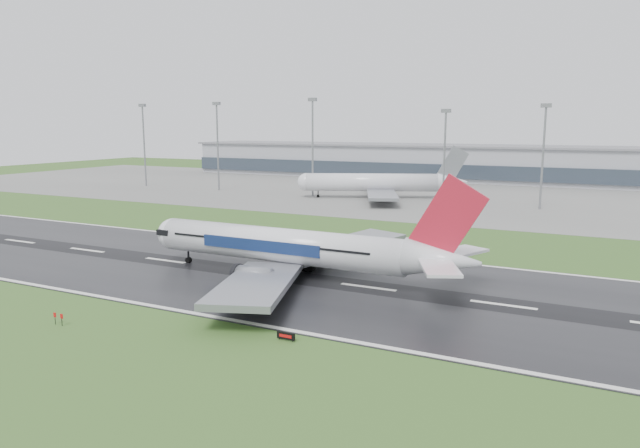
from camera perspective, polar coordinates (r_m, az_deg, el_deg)
The scene contains 12 objects.
ground at distance 109.70m, azimuth -15.06°, elevation -3.55°, with size 520.00×520.00×0.00m, color #2E531E.
runway at distance 109.69m, azimuth -15.06°, elevation -3.52°, with size 400.00×45.00×0.10m, color black.
apron at distance 218.21m, azimuth 7.08°, elevation 3.21°, with size 400.00×130.00×0.08m, color slate.
terminal at distance 274.74m, azimuth 11.27°, elevation 5.99°, with size 240.00×36.00×15.00m, color gray.
main_airliner at distance 92.44m, azimuth -2.02°, elevation -0.21°, with size 57.72×54.97×17.04m, color silver, non-canonical shape.
parked_airliner at distance 197.06m, azimuth 5.85°, elevation 5.06°, with size 58.52×54.48×17.15m, color silver, non-canonical shape.
runway_sign at distance 67.86m, azimuth -3.39°, elevation -11.05°, with size 2.30×0.26×1.04m, color black, non-canonical shape.
floodmast_0 at distance 246.58m, azimuth -17.00°, elevation 7.32°, with size 0.64×0.64×31.92m, color gray.
floodmast_1 at distance 223.23m, azimuth -10.09°, elevation 7.40°, with size 0.64×0.64×32.03m, color gray.
floodmast_2 at distance 201.99m, azimuth -0.74°, elevation 7.41°, with size 0.64×0.64×32.73m, color gray.
floodmast_3 at distance 185.72m, azimuth 12.21°, elevation 6.32°, with size 0.64×0.64×28.41m, color gray.
floodmast_4 at distance 180.83m, azimuth 21.19°, elevation 5.99°, with size 0.64×0.64×29.61m, color gray.
Camera 1 is at (71.11, -79.83, 24.59)m, focal length 32.32 mm.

